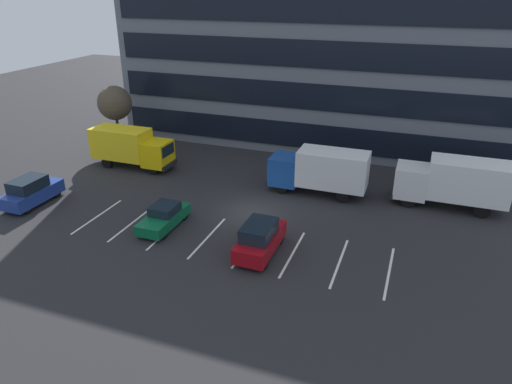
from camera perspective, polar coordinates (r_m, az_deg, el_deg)
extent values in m
plane|color=#262628|center=(32.77, -0.50, -2.49)|extent=(120.00, 120.00, 0.00)
cube|color=slate|center=(46.85, 7.61, 17.07)|extent=(37.06, 11.10, 18.00)
cube|color=black|center=(43.01, 5.37, 6.92)|extent=(35.58, 0.16, 2.30)
cube|color=black|center=(42.07, 5.56, 11.60)|extent=(35.58, 0.16, 2.30)
cube|color=black|center=(41.43, 5.77, 16.46)|extent=(35.58, 0.16, 2.30)
cube|color=black|center=(41.09, 5.99, 21.44)|extent=(35.58, 0.16, 2.30)
cube|color=silver|center=(34.03, -18.81, -2.83)|extent=(0.14, 5.40, 0.01)
cube|color=silver|center=(32.45, -14.91, -3.67)|extent=(0.14, 5.40, 0.01)
cube|color=silver|center=(31.04, -10.62, -4.58)|extent=(0.14, 5.40, 0.01)
cube|color=silver|center=(29.83, -5.94, -5.53)|extent=(0.14, 5.40, 0.01)
cube|color=silver|center=(28.84, -0.89, -6.52)|extent=(0.14, 5.40, 0.01)
cube|color=silver|center=(28.09, 4.49, -7.52)|extent=(0.14, 5.40, 0.01)
cube|color=silver|center=(27.62, 10.14, -8.49)|extent=(0.14, 5.40, 0.01)
cube|color=silver|center=(27.42, 15.96, -9.39)|extent=(0.14, 5.40, 0.01)
cube|color=white|center=(35.59, 18.44, 1.33)|extent=(2.24, 2.45, 2.24)
cube|color=black|center=(35.44, 16.77, 2.25)|extent=(0.06, 2.06, 0.99)
cube|color=white|center=(35.56, 24.58, 1.29)|extent=(5.30, 2.55, 2.75)
cube|color=black|center=(35.98, 16.38, 0.18)|extent=(0.20, 2.45, 0.41)
cylinder|color=black|center=(35.05, 18.10, -0.98)|extent=(1.02, 0.31, 1.02)
cylinder|color=black|center=(36.98, 18.30, 0.33)|extent=(1.02, 0.31, 1.02)
cylinder|color=black|center=(35.36, 25.88, -2.09)|extent=(1.02, 0.31, 1.02)
cylinder|color=black|center=(37.27, 25.68, -0.73)|extent=(1.02, 0.31, 1.02)
cube|color=yellow|center=(40.35, -11.95, 4.62)|extent=(2.10, 2.29, 2.10)
cube|color=black|center=(39.69, -10.73, 5.04)|extent=(0.06, 1.92, 0.92)
cube|color=yellow|center=(42.10, -16.13, 5.77)|extent=(4.96, 2.39, 2.58)
cube|color=black|center=(40.11, -10.50, 3.25)|extent=(0.19, 2.29, 0.38)
cylinder|color=black|center=(41.48, -11.12, 3.70)|extent=(0.95, 0.29, 0.95)
cylinder|color=black|center=(39.94, -12.55, 2.75)|extent=(0.95, 0.29, 0.95)
cylinder|color=black|center=(43.91, -16.22, 4.34)|extent=(0.95, 0.29, 0.95)
cylinder|color=black|center=(42.45, -17.74, 3.46)|extent=(0.95, 0.29, 0.95)
cube|color=#194799|center=(35.99, 3.61, 2.76)|extent=(2.17, 2.37, 2.17)
cube|color=black|center=(36.13, 2.01, 3.62)|extent=(0.06, 1.99, 0.95)
cube|color=white|center=(35.02, 9.36, 2.80)|extent=(5.12, 2.46, 2.66)
cube|color=black|center=(36.66, 1.88, 1.63)|extent=(0.20, 2.37, 0.39)
cylinder|color=black|center=(35.52, 3.09, 0.57)|extent=(0.99, 0.30, 0.99)
cylinder|color=black|center=(37.31, 4.02, 1.75)|extent=(0.99, 0.30, 0.99)
cylinder|color=black|center=(34.57, 10.50, -0.52)|extent=(0.99, 0.30, 0.99)
cylinder|color=black|center=(36.41, 11.09, 0.75)|extent=(0.99, 0.30, 0.99)
cube|color=navy|center=(37.45, -25.64, -0.23)|extent=(1.90, 4.49, 0.93)
cube|color=black|center=(36.99, -26.12, 0.87)|extent=(1.67, 2.47, 0.83)
cylinder|color=black|center=(39.07, -24.97, 0.23)|extent=(0.21, 0.66, 0.66)
cylinder|color=black|center=(37.95, -23.16, -0.12)|extent=(0.21, 0.66, 0.66)
cylinder|color=black|center=(37.33, -27.94, -1.47)|extent=(0.21, 0.66, 0.66)
cylinder|color=black|center=(36.16, -26.14, -1.89)|extent=(0.21, 0.66, 0.66)
cube|color=#0C5933|center=(31.22, -11.21, -3.25)|extent=(1.77, 4.24, 0.69)
cube|color=black|center=(31.09, -11.10, -2.03)|extent=(1.56, 1.78, 0.59)
cylinder|color=black|center=(29.98, -11.21, -5.10)|extent=(0.22, 0.59, 0.59)
cylinder|color=black|center=(30.74, -13.68, -4.56)|extent=(0.22, 0.59, 0.59)
cylinder|color=black|center=(32.02, -8.75, -2.89)|extent=(0.22, 0.59, 0.59)
cylinder|color=black|center=(32.73, -11.12, -2.44)|extent=(0.22, 0.59, 0.59)
cube|color=maroon|center=(27.78, 0.52, -6.07)|extent=(1.91, 4.50, 0.93)
cube|color=black|center=(27.15, 0.36, -4.69)|extent=(1.68, 2.47, 0.83)
cylinder|color=black|center=(29.40, -0.08, -5.13)|extent=(0.22, 0.67, 0.67)
cylinder|color=black|center=(28.94, 3.05, -5.69)|extent=(0.22, 0.67, 0.67)
cylinder|color=black|center=(27.10, -2.21, -7.94)|extent=(0.22, 0.67, 0.67)
cylinder|color=black|center=(26.60, 1.17, -8.61)|extent=(0.22, 0.67, 0.67)
cylinder|color=#473323|center=(47.10, -16.47, 7.05)|extent=(0.28, 0.28, 3.13)
sphere|color=#4C4233|center=(46.38, -16.89, 10.37)|extent=(3.19, 3.19, 3.19)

